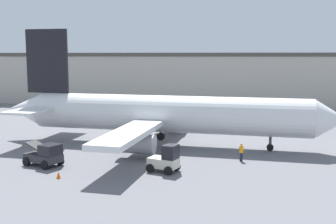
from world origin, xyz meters
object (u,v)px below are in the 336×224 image
object	(u,v)px
airplane	(159,114)
baggage_tug	(166,160)
safety_cone_near	(58,175)
ground_crew_worker	(241,152)
belt_loader_truck	(45,155)

from	to	relation	value
airplane	baggage_tug	distance (m)	10.89
safety_cone_near	ground_crew_worker	bearing A→B (deg)	29.36
belt_loader_truck	safety_cone_near	world-z (taller)	belt_loader_truck
ground_crew_worker	baggage_tug	world-z (taller)	baggage_tug
airplane	baggage_tug	world-z (taller)	airplane
airplane	ground_crew_worker	xyz separation A→B (m)	(8.78, -5.60, -2.56)
ground_crew_worker	belt_loader_truck	world-z (taller)	belt_loader_truck
ground_crew_worker	belt_loader_truck	xyz separation A→B (m)	(-16.99, -4.61, 0.09)
ground_crew_worker	safety_cone_near	distance (m)	16.34
belt_loader_truck	safety_cone_near	xyz separation A→B (m)	(2.76, -3.39, -0.71)
airplane	safety_cone_near	bearing A→B (deg)	-107.87
ground_crew_worker	baggage_tug	distance (m)	7.79
airplane	ground_crew_worker	bearing A→B (deg)	-28.55
ground_crew_worker	baggage_tug	bearing A→B (deg)	79.96
airplane	ground_crew_worker	distance (m)	10.72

